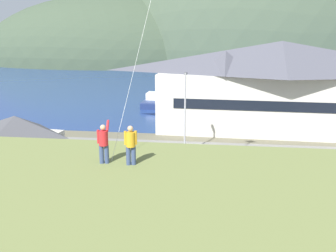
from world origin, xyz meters
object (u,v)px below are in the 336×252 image
Objects in this scene: harbor_lodge at (279,85)px; parked_car_mid_row_center at (190,156)px; person_companion at (131,144)px; parked_car_front_row_end at (299,202)px; parked_car_back_row_right at (311,165)px; moored_boat_wharfside at (153,101)px; person_kite_flyer at (104,142)px; parked_car_lone_by_shed at (94,183)px; storage_shed_near_lot at (17,147)px; wharf_dock at (174,107)px; parking_light_pole at (185,109)px.

harbor_lodge is 6.84× the size of parked_car_mid_row_center.
parked_car_mid_row_center is 2.48× the size of person_companion.
person_companion is at bearing -139.50° from parked_car_front_row_end.
harbor_lodge is 6.85× the size of parked_car_back_row_right.
moored_boat_wharfside is 43.52m from person_companion.
parked_car_back_row_right is 20.11m from person_kite_flyer.
parked_car_front_row_end is at bearing -5.22° from parked_car_lone_by_shed.
parked_car_front_row_end is 13.21m from person_companion.
parked_car_back_row_right is at bearing -6.64° from parked_car_mid_row_center.
storage_shed_near_lot is (-22.57, -17.85, -2.80)m from harbor_lodge.
wharf_dock is at bearing 92.06° from person_kite_flyer.
person_kite_flyer is (5.02, -42.58, 6.21)m from moored_boat_wharfside.
wharf_dock is 2.70× the size of parked_car_mid_row_center.
person_companion is (4.85, -8.96, 5.86)m from parked_car_lone_by_shed.
person_kite_flyer reaches higher than storage_shed_near_lot.
parked_car_back_row_right and parked_car_front_row_end have the same top height.
wharf_dock is 6.28× the size of person_kite_flyer.
parked_car_back_row_right is 0.55× the size of parking_light_pole.
harbor_lodge reaches higher than parking_light_pole.
harbor_lodge is 17.00× the size of person_companion.
harbor_lodge is 6.82× the size of parked_car_front_row_end.
person_kite_flyer is at bearing -96.11° from parking_light_pole.
person_kite_flyer is 1.07× the size of person_companion.
person_kite_flyer is (-2.00, -18.68, 2.38)m from parking_light_pole.
person_companion reaches higher than parked_car_front_row_end.
harbor_lodge is at bearing -38.50° from moored_boat_wharfside.
wharf_dock is at bearing 85.92° from parked_car_lone_by_shed.
parked_car_mid_row_center reaches higher than wharf_dock.
harbor_lodge is 21.90m from parked_car_front_row_end.
parked_car_lone_by_shed is at bearing -87.65° from moored_boat_wharfside.
parked_car_front_row_end is 11.00m from parked_car_mid_row_center.
moored_boat_wharfside reaches higher than wharf_dock.
wharf_dock is 40.58m from person_companion.
storage_shed_near_lot is at bearing -141.67° from harbor_lodge.
parking_light_pole is (3.43, -21.24, 4.20)m from wharf_dock.
harbor_lodge is at bearing 52.07° from parked_car_lone_by_shed.
storage_shed_near_lot is at bearing 136.36° from person_companion.
storage_shed_near_lot is 7.45m from parked_car_lone_by_shed.
parked_car_back_row_right reaches higher than wharf_dock.
parked_car_mid_row_center is at bearing 80.21° from person_kite_flyer.
person_companion reaches higher than wharf_dock.
harbor_lodge is at bearing 67.49° from person_kite_flyer.
parking_light_pole is at bearing -80.82° from wharf_dock.
moored_boat_wharfside is at bearing 96.73° from person_kite_flyer.
parked_car_lone_by_shed is 11.75m from person_companion.
storage_shed_near_lot is at bearing -99.97° from moored_boat_wharfside.
wharf_dock is 24.60m from parked_car_mid_row_center.
wharf_dock is 2.69× the size of parked_car_front_row_end.
parked_car_front_row_end is at bearing 40.50° from person_companion.
parked_car_front_row_end is 13.91m from parked_car_lone_by_shed.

